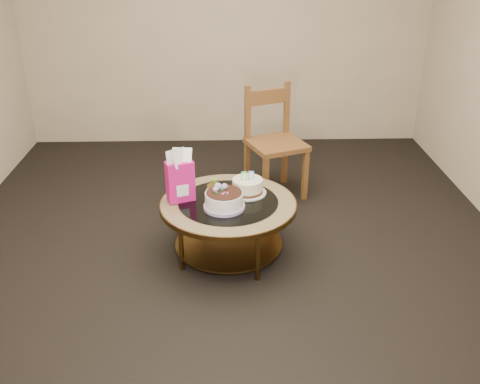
{
  "coord_description": "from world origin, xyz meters",
  "views": [
    {
      "loc": [
        -0.02,
        -3.51,
        2.26
      ],
      "look_at": [
        0.09,
        0.02,
        0.52
      ],
      "focal_mm": 40.0,
      "sensor_mm": 36.0,
      "label": 1
    }
  ],
  "objects_px": {
    "decorated_cake": "(224,201)",
    "dining_chair": "(274,141)",
    "coffee_table": "(228,211)",
    "cream_cake": "(247,187)",
    "gift_bag": "(180,176)"
  },
  "relations": [
    {
      "from": "decorated_cake",
      "to": "dining_chair",
      "type": "bearing_deg",
      "value": 68.51
    },
    {
      "from": "decorated_cake",
      "to": "coffee_table",
      "type": "bearing_deg",
      "value": 73.01
    },
    {
      "from": "coffee_table",
      "to": "dining_chair",
      "type": "height_order",
      "value": "dining_chair"
    },
    {
      "from": "decorated_cake",
      "to": "cream_cake",
      "type": "distance_m",
      "value": 0.29
    },
    {
      "from": "coffee_table",
      "to": "decorated_cake",
      "type": "xyz_separation_m",
      "value": [
        -0.03,
        -0.1,
        0.14
      ]
    },
    {
      "from": "gift_bag",
      "to": "dining_chair",
      "type": "bearing_deg",
      "value": 32.64
    },
    {
      "from": "coffee_table",
      "to": "gift_bag",
      "type": "height_order",
      "value": "gift_bag"
    },
    {
      "from": "coffee_table",
      "to": "dining_chair",
      "type": "bearing_deg",
      "value": 68.09
    },
    {
      "from": "decorated_cake",
      "to": "dining_chair",
      "type": "distance_m",
      "value": 1.27
    },
    {
      "from": "coffee_table",
      "to": "cream_cake",
      "type": "bearing_deg",
      "value": 41.6
    },
    {
      "from": "decorated_cake",
      "to": "cream_cake",
      "type": "xyz_separation_m",
      "value": [
        0.18,
        0.23,
        -0.0
      ]
    },
    {
      "from": "coffee_table",
      "to": "decorated_cake",
      "type": "bearing_deg",
      "value": -106.99
    },
    {
      "from": "decorated_cake",
      "to": "cream_cake",
      "type": "bearing_deg",
      "value": 52.55
    },
    {
      "from": "decorated_cake",
      "to": "gift_bag",
      "type": "distance_m",
      "value": 0.37
    },
    {
      "from": "coffee_table",
      "to": "cream_cake",
      "type": "xyz_separation_m",
      "value": [
        0.15,
        0.13,
        0.14
      ]
    }
  ]
}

